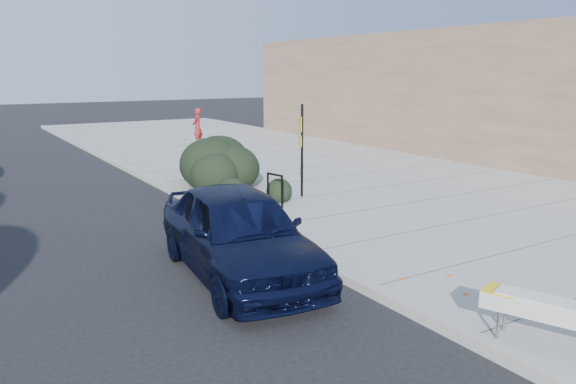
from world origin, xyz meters
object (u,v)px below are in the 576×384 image
sign_post (301,145)px  sedan_navy (239,232)px  bench (570,315)px  pedestrian (197,127)px  bike_rack (275,187)px

sign_post → sedan_navy: sign_post is taller
bench → pedestrian: size_ratio=1.22×
sign_post → sedan_navy: 5.89m
bench → bike_rack: bike_rack is taller
bench → bike_rack: (0.83, 8.39, 0.02)m
pedestrian → sign_post: bearing=37.3°
bike_rack → sign_post: (1.22, 0.65, 0.92)m
bench → bike_rack: bearing=62.9°
sign_post → pedestrian: bearing=102.5°
bike_rack → sedan_navy: (-2.83, -3.55, 0.13)m
sedan_navy → pedestrian: pedestrian is taller
pedestrian → bench: bearing=35.8°
bike_rack → sign_post: size_ratio=0.34×
bench → sign_post: bearing=55.8°
bike_rack → pedestrian: size_ratio=0.50×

